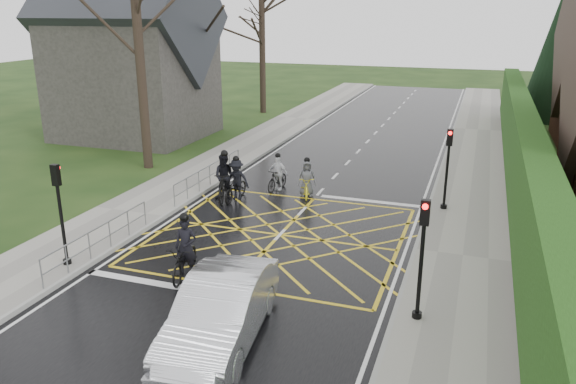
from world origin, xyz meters
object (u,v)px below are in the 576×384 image
Objects in this scene: cyclist_rear at (185,256)px; cyclist_mid at (236,184)px; cyclist_front at (278,177)px; cyclist_lead at (306,183)px; cyclist_back at (225,181)px; car at (221,312)px.

cyclist_rear reaches higher than cyclist_mid.
cyclist_lead is (1.40, -0.39, -0.03)m from cyclist_front.
cyclist_mid is at bearing -173.11° from cyclist_lead.
cyclist_lead is (1.11, 8.08, -0.06)m from cyclist_rear.
cyclist_back is 2.46m from cyclist_front.
cyclist_mid reaches higher than cyclist_lead.
cyclist_lead reaches higher than cyclist_front.
cyclist_rear is at bearing -118.29° from cyclist_lead.
car is at bearing -79.21° from cyclist_back.
cyclist_back is 0.45× the size of car.
cyclist_back is 10.23m from car.
cyclist_front is at bearing 36.64° from cyclist_back.
cyclist_lead is 0.37× the size of car.
car is at bearing -66.35° from cyclist_mid.
cyclist_mid is 1.13× the size of cyclist_front.
cyclist_rear is 6.92m from cyclist_mid.
cyclist_rear is 0.97× the size of cyclist_back.
cyclist_front is 0.35× the size of car.
cyclist_lead reaches higher than car.
cyclist_front is at bearing 57.50° from cyclist_mid.
cyclist_rear is at bearing -76.55° from cyclist_mid.
cyclist_mid is 1.05× the size of cyclist_lead.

